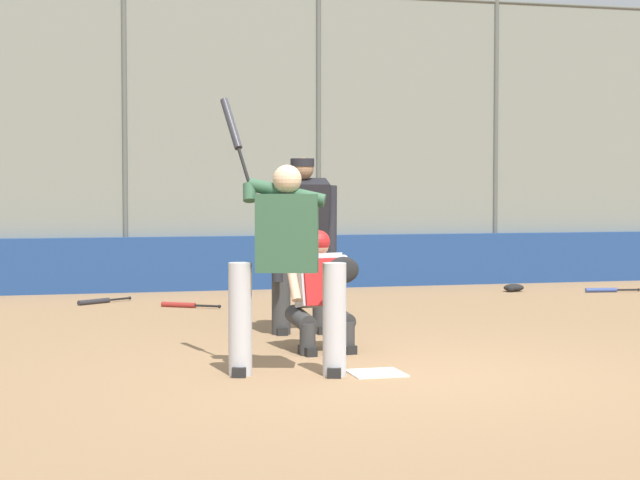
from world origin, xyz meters
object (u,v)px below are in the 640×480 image
(fielding_glove_on_dirt, at_px, (513,288))
(umpire_home, at_px, (302,239))
(catcher_behind_plate, at_px, (322,289))
(spare_bat_first_base_side, at_px, (605,290))
(batter_at_plate, at_px, (286,261))
(spare_bat_near_backstop, at_px, (183,305))
(spare_bat_by_padding, at_px, (98,301))

(fielding_glove_on_dirt, bearing_deg, umpire_home, 42.40)
(catcher_behind_plate, height_order, spare_bat_first_base_side, catcher_behind_plate)
(umpire_home, bearing_deg, spare_bat_first_base_side, -143.71)
(batter_at_plate, distance_m, spare_bat_first_base_side, 8.32)
(umpire_home, bearing_deg, catcher_behind_plate, 89.80)
(catcher_behind_plate, xyz_separation_m, spare_bat_near_backstop, (0.78, -4.02, -0.55))
(spare_bat_near_backstop, xyz_separation_m, spare_bat_by_padding, (1.03, -0.74, 0.00))
(umpire_home, distance_m, spare_bat_near_backstop, 3.12)
(umpire_home, height_order, fielding_glove_on_dirt, umpire_home)
(spare_bat_near_backstop, xyz_separation_m, spare_bat_first_base_side, (-6.23, -0.47, 0.00))
(catcher_behind_plate, relative_size, spare_bat_by_padding, 1.53)
(umpire_home, relative_size, spare_bat_by_padding, 2.50)
(catcher_behind_plate, xyz_separation_m, umpire_home, (-0.10, -1.19, 0.41))
(umpire_home, bearing_deg, fielding_glove_on_dirt, -132.97)
(spare_bat_by_padding, relative_size, fielding_glove_on_dirt, 2.36)
(catcher_behind_plate, distance_m, spare_bat_by_padding, 5.12)
(umpire_home, bearing_deg, spare_bat_near_backstop, -68.09)
(catcher_behind_plate, height_order, spare_bat_by_padding, catcher_behind_plate)
(spare_bat_near_backstop, distance_m, fielding_glove_on_dirt, 5.06)
(batter_at_plate, height_order, spare_bat_near_backstop, batter_at_plate)
(spare_bat_first_base_side, bearing_deg, umpire_home, 39.58)
(umpire_home, height_order, spare_bat_by_padding, umpire_home)
(batter_at_plate, relative_size, spare_bat_by_padding, 3.10)
(spare_bat_by_padding, height_order, fielding_glove_on_dirt, fielding_glove_on_dirt)
(spare_bat_by_padding, distance_m, spare_bat_first_base_side, 7.26)
(batter_at_plate, xyz_separation_m, spare_bat_by_padding, (1.21, -5.91, -0.90))
(catcher_behind_plate, distance_m, fielding_glove_on_dirt, 6.50)
(batter_at_plate, distance_m, umpire_home, 2.44)
(catcher_behind_plate, bearing_deg, spare_bat_first_base_side, -146.66)
(spare_bat_near_backstop, bearing_deg, batter_at_plate, 125.61)
(batter_at_plate, bearing_deg, catcher_behind_plate, -100.84)
(umpire_home, relative_size, spare_bat_first_base_side, 2.23)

